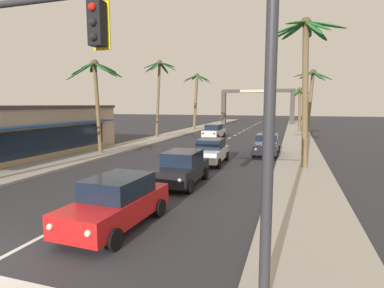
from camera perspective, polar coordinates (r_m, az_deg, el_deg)
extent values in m
cube|color=#9E998E|center=(25.84, 19.16, -1.93)|extent=(3.20, 110.00, 0.14)
cube|color=#9E998E|center=(29.86, -12.29, -0.50)|extent=(3.20, 110.00, 0.14)
cube|color=silver|center=(10.43, -28.94, -16.29)|extent=(0.16, 2.00, 0.01)
cube|color=silver|center=(13.09, -16.62, -10.88)|extent=(0.16, 2.00, 0.01)
cube|color=silver|center=(16.21, -8.98, -7.15)|extent=(0.16, 2.00, 0.01)
cube|color=silver|center=(19.56, -3.96, -4.59)|extent=(0.16, 2.00, 0.01)
cube|color=silver|center=(23.04, -0.44, -2.76)|extent=(0.16, 2.00, 0.01)
cube|color=silver|center=(26.60, 2.13, -1.42)|extent=(0.16, 2.00, 0.01)
cube|color=silver|center=(30.22, 4.09, -0.39)|extent=(0.16, 2.00, 0.01)
cube|color=silver|center=(33.87, 5.63, 0.42)|extent=(0.16, 2.00, 0.01)
cube|color=silver|center=(37.54, 6.87, 1.07)|extent=(0.16, 2.00, 0.01)
cube|color=silver|center=(41.23, 7.88, 1.60)|extent=(0.16, 2.00, 0.01)
cube|color=silver|center=(44.94, 8.73, 2.05)|extent=(0.16, 2.00, 0.01)
cube|color=silver|center=(48.66, 9.45, 2.43)|extent=(0.16, 2.00, 0.01)
cube|color=silver|center=(52.39, 10.07, 2.75)|extent=(0.16, 2.00, 0.01)
cube|color=silver|center=(56.12, 10.61, 3.03)|extent=(0.16, 2.00, 0.01)
cube|color=silver|center=(59.86, 11.08, 3.28)|extent=(0.16, 2.00, 0.01)
cube|color=silver|center=(63.60, 11.50, 3.49)|extent=(0.16, 2.00, 0.01)
cube|color=silver|center=(67.35, 11.86, 3.68)|extent=(0.16, 2.00, 0.01)
cube|color=silver|center=(71.10, 12.19, 3.85)|extent=(0.16, 2.00, 0.01)
cube|color=silver|center=(74.85, 12.49, 4.01)|extent=(0.16, 2.00, 0.01)
cylinder|color=#2D2D33|center=(5.97, 13.88, 2.34)|extent=(0.22, 0.22, 7.04)
cylinder|color=#2D2D33|center=(8.65, -27.74, 22.13)|extent=(10.85, 0.16, 0.16)
cube|color=black|center=(7.36, -16.98, 20.28)|extent=(0.32, 0.26, 0.92)
sphere|color=red|center=(7.32, -17.76, 22.75)|extent=(0.17, 0.17, 0.17)
sphere|color=black|center=(7.25, -17.66, 20.47)|extent=(0.17, 0.17, 0.17)
sphere|color=black|center=(7.18, -17.56, 18.14)|extent=(0.17, 0.17, 0.17)
cube|color=yellow|center=(7.49, -16.22, 20.07)|extent=(0.42, 0.03, 1.04)
cube|color=red|center=(10.64, -13.69, -11.21)|extent=(1.93, 4.37, 0.72)
cube|color=black|center=(10.56, -13.34, -7.48)|extent=(1.69, 2.26, 0.64)
cylinder|color=black|center=(9.21, -14.10, -16.58)|extent=(0.25, 0.65, 0.64)
cylinder|color=black|center=(10.23, -22.37, -14.46)|extent=(0.25, 0.65, 0.64)
cylinder|color=black|center=(11.50, -5.95, -11.51)|extent=(0.25, 0.65, 0.64)
cylinder|color=black|center=(12.32, -13.28, -10.37)|extent=(0.25, 0.65, 0.64)
sphere|color=#F9EFC6|center=(8.63, -18.49, -15.27)|extent=(0.18, 0.18, 0.18)
sphere|color=#F9EFC6|center=(9.41, -24.56, -13.62)|extent=(0.18, 0.18, 0.18)
cube|color=red|center=(12.08, -5.28, -8.29)|extent=(0.24, 0.07, 0.20)
cube|color=red|center=(12.69, -10.71, -7.62)|extent=(0.24, 0.07, 0.20)
cube|color=black|center=(15.70, -1.87, -5.00)|extent=(1.87, 4.34, 0.72)
cube|color=black|center=(15.71, -1.71, -2.46)|extent=(1.65, 2.24, 0.64)
cylinder|color=black|center=(14.22, -0.36, -7.79)|extent=(0.24, 0.65, 0.64)
cylinder|color=black|center=(14.80, -6.82, -7.25)|extent=(0.24, 0.65, 0.64)
cylinder|color=black|center=(16.88, 2.45, -5.39)|extent=(0.24, 0.65, 0.64)
cylinder|color=black|center=(17.36, -3.10, -5.03)|extent=(0.24, 0.65, 0.64)
sphere|color=#F9EFC6|center=(13.49, -2.29, -6.70)|extent=(0.18, 0.18, 0.18)
sphere|color=#F9EFC6|center=(13.93, -7.15, -6.30)|extent=(0.18, 0.18, 0.18)
cube|color=red|center=(17.53, 2.41, -3.37)|extent=(0.24, 0.07, 0.20)
cube|color=red|center=(17.90, -1.70, -3.15)|extent=(0.24, 0.07, 0.20)
cube|color=silver|center=(21.24, 3.40, -1.78)|extent=(1.88, 4.35, 0.72)
cube|color=black|center=(21.29, 3.51, 0.08)|extent=(1.66, 2.24, 0.64)
cylinder|color=black|center=(19.75, 4.91, -3.54)|extent=(0.24, 0.65, 0.64)
cylinder|color=black|center=(20.16, 0.09, -3.30)|extent=(0.24, 0.65, 0.64)
cylinder|color=black|center=(22.50, 6.35, -2.24)|extent=(0.24, 0.65, 0.64)
cylinder|color=black|center=(22.86, 2.09, -2.05)|extent=(0.24, 0.65, 0.64)
sphere|color=#F9EFC6|center=(19.00, 3.75, -2.61)|extent=(0.18, 0.18, 0.18)
sphere|color=#F9EFC6|center=(19.31, 0.15, -2.44)|extent=(0.18, 0.18, 0.18)
cube|color=red|center=(23.19, 6.20, -0.80)|extent=(0.24, 0.07, 0.20)
cube|color=red|center=(23.45, 3.02, -0.68)|extent=(0.24, 0.07, 0.20)
cube|color=silver|center=(37.03, 4.04, 2.07)|extent=(1.92, 4.36, 0.72)
cube|color=black|center=(36.83, 3.99, 3.10)|extent=(1.68, 2.26, 0.64)
cylinder|color=black|center=(38.66, 3.39, 1.76)|extent=(0.24, 0.65, 0.64)
cylinder|color=black|center=(38.20, 5.87, 1.67)|extent=(0.24, 0.65, 0.64)
cylinder|color=black|center=(35.97, 2.09, 1.35)|extent=(0.24, 0.65, 0.64)
cylinder|color=black|center=(35.47, 4.74, 1.25)|extent=(0.24, 0.65, 0.64)
sphere|color=#B2B2AD|center=(39.27, 4.05, 2.48)|extent=(0.18, 0.18, 0.18)
sphere|color=#B2B2AD|center=(38.95, 5.81, 2.42)|extent=(0.18, 0.18, 0.18)
cube|color=red|center=(35.16, 2.04, 1.97)|extent=(0.24, 0.07, 0.20)
cube|color=red|center=(34.77, 4.10, 1.90)|extent=(0.24, 0.07, 0.20)
cube|color=black|center=(25.24, 13.48, -0.53)|extent=(1.80, 4.32, 0.72)
cube|color=black|center=(25.31, 13.55, 1.04)|extent=(1.62, 2.22, 0.64)
cylinder|color=black|center=(23.85, 15.28, -1.91)|extent=(0.23, 0.64, 0.64)
cylinder|color=black|center=(23.97, 11.16, -1.75)|extent=(0.23, 0.64, 0.64)
cylinder|color=black|center=(26.65, 15.52, -0.98)|extent=(0.23, 0.64, 0.64)
cylinder|color=black|center=(26.76, 11.83, -0.83)|extent=(0.23, 0.64, 0.64)
sphere|color=#B2B2AD|center=(23.05, 14.64, -1.09)|extent=(0.18, 0.18, 0.18)
sphere|color=#B2B2AD|center=(23.14, 11.58, -0.97)|extent=(0.18, 0.18, 0.18)
cube|color=red|center=(27.34, 15.19, 0.21)|extent=(0.24, 0.06, 0.20)
cube|color=red|center=(27.42, 12.43, 0.31)|extent=(0.24, 0.06, 0.20)
cylinder|color=brown|center=(25.80, -16.86, 5.95)|extent=(0.56, 0.30, 7.13)
ellipsoid|color=#1E5123|center=(25.23, -15.49, 12.94)|extent=(2.36, 0.79, 1.33)
ellipsoid|color=#1E5123|center=(26.50, -14.96, 12.89)|extent=(1.61, 2.25, 1.13)
ellipsoid|color=#1E5123|center=(26.94, -15.46, 13.26)|extent=(0.81, 2.56, 0.69)
ellipsoid|color=#1E5123|center=(27.28, -17.70, 13.14)|extent=(1.99, 2.15, 0.66)
ellipsoid|color=#1E5123|center=(26.82, -19.36, 12.83)|extent=(2.49, 0.64, 0.98)
ellipsoid|color=#1E5123|center=(25.85, -19.73, 12.41)|extent=(1.87, 1.82, 1.53)
ellipsoid|color=#1E5123|center=(24.90, -18.47, 13.46)|extent=(0.95, 2.52, 0.86)
ellipsoid|color=#1E5123|center=(24.94, -16.22, 13.30)|extent=(2.29, 1.58, 1.06)
sphere|color=#4C4223|center=(26.07, -17.40, 13.90)|extent=(0.60, 0.60, 0.60)
cylinder|color=brown|center=(37.54, -6.23, 7.83)|extent=(0.83, 0.31, 8.84)
ellipsoid|color=#1E5123|center=(37.53, -4.46, 14.01)|extent=(2.01, 0.85, 1.10)
ellipsoid|color=#1E5123|center=(38.21, -4.51, 14.26)|extent=(1.63, 1.91, 0.62)
ellipsoid|color=#1E5123|center=(38.41, -5.16, 13.68)|extent=(0.74, 1.90, 1.31)
ellipsoid|color=#1E5123|center=(38.61, -6.64, 14.02)|extent=(1.86, 1.63, 0.81)
ellipsoid|color=#1E5123|center=(37.93, -7.27, 13.74)|extent=(1.90, 0.66, 1.31)
ellipsoid|color=#1E5123|center=(37.42, -7.43, 14.11)|extent=(1.79, 1.64, 0.96)
ellipsoid|color=#1E5123|center=(36.93, -6.71, 13.94)|extent=(0.68, 1.91, 1.29)
ellipsoid|color=#1E5123|center=(36.71, -5.54, 14.55)|extent=(1.62, 1.92, 0.61)
sphere|color=#4C4223|center=(37.74, -5.95, 14.63)|extent=(0.60, 0.60, 0.60)
cylinder|color=brown|center=(49.55, 0.65, 7.52)|extent=(0.92, 0.44, 8.50)
ellipsoid|color=#1E5123|center=(49.41, 2.19, 11.77)|extent=(2.27, 0.58, 1.49)
ellipsoid|color=#1E5123|center=(50.39, 2.07, 11.99)|extent=(1.79, 2.24, 0.95)
ellipsoid|color=#1E5123|center=(50.84, 0.43, 12.08)|extent=(1.86, 2.25, 0.73)
ellipsoid|color=#1E5123|center=(49.90, -0.39, 11.86)|extent=(2.39, 0.60, 1.26)
ellipsoid|color=#1E5123|center=(48.92, -0.19, 12.06)|extent=(1.72, 2.23, 1.08)
ellipsoid|color=#1E5123|center=(48.59, 1.44, 11.93)|extent=(1.77, 2.06, 1.35)
sphere|color=#4C4223|center=(49.69, 0.93, 12.48)|extent=(0.60, 0.60, 0.60)
cylinder|color=brown|center=(20.26, 19.98, 7.87)|extent=(0.65, 0.36, 8.77)
ellipsoid|color=#236028|center=(20.88, 23.34, 19.39)|extent=(2.29, 0.51, 0.67)
ellipsoid|color=#236028|center=(21.57, 21.86, 18.57)|extent=(1.68, 1.95, 1.01)
ellipsoid|color=#236028|center=(21.86, 20.45, 18.97)|extent=(0.73, 2.31, 0.64)
ellipsoid|color=#236028|center=(21.59, 18.04, 19.04)|extent=(1.74, 1.99, 0.78)
ellipsoid|color=#236028|center=(20.94, 17.04, 19.12)|extent=(2.21, 0.83, 1.01)
ellipsoid|color=#236028|center=(20.40, 17.10, 19.51)|extent=(2.20, 1.09, 0.97)
ellipsoid|color=#236028|center=(19.81, 18.52, 20.32)|extent=(1.46, 2.18, 0.65)
ellipsoid|color=#236028|center=(19.83, 21.39, 19.25)|extent=(1.20, 2.05, 1.27)
ellipsoid|color=#236028|center=(19.93, 22.05, 19.44)|extent=(1.60, 1.97, 1.08)
sphere|color=#4C4223|center=(20.82, 20.12, 20.18)|extent=(0.60, 0.60, 0.60)
cylinder|color=brown|center=(33.72, 20.66, 6.04)|extent=(0.74, 0.34, 7.15)
ellipsoid|color=#1E5123|center=(33.70, 22.79, 11.44)|extent=(1.91, 0.79, 1.01)
ellipsoid|color=#1E5123|center=(34.69, 22.01, 11.54)|extent=(1.35, 1.87, 0.79)
ellipsoid|color=#1E5123|center=(34.55, 20.13, 11.72)|extent=(1.59, 1.75, 0.70)
ellipsoid|color=#1E5123|center=(33.59, 19.65, 11.93)|extent=(2.02, 0.87, 0.64)
ellipsoid|color=#1E5123|center=(32.92, 20.88, 11.97)|extent=(0.94, 2.01, 0.65)
ellipsoid|color=#1E5123|center=(33.19, 22.25, 11.42)|extent=(1.43, 1.66, 1.15)
sphere|color=#4C4223|center=(33.88, 21.28, 12.16)|extent=(0.60, 0.60, 0.60)
cylinder|color=brown|center=(47.13, 19.07, 5.68)|extent=(0.60, 0.40, 6.10)
ellipsoid|color=#1E5123|center=(47.07, 20.07, 8.98)|extent=(1.72, 0.62, 0.92)
ellipsoid|color=#1E5123|center=(47.89, 19.42, 8.92)|extent=(0.98, 1.67, 1.01)
ellipsoid|color=#1E5123|center=(47.83, 18.67, 8.89)|extent=(1.04, 1.61, 1.10)
ellipsoid|color=#1E5123|center=(47.00, 18.04, 9.26)|extent=(1.82, 0.71, 0.61)
ellipsoid|color=#1E5123|center=(46.45, 18.67, 9.00)|extent=(1.06, 1.64, 1.02)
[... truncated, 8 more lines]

